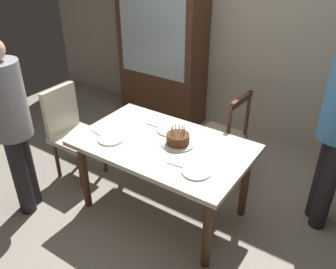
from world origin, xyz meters
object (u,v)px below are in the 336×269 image
chair_spindle_back (221,138)px  plate_near_celebrant (111,139)px  person_celebrant (11,121)px  china_cabinet (162,49)px  plate_near_guest (196,172)px  birthday_cake (178,140)px  plate_far_side (169,130)px  dining_table (163,153)px  chair_upholstered (71,128)px

chair_spindle_back → plate_near_celebrant: bearing=-121.1°
person_celebrant → china_cabinet: bearing=90.1°
chair_spindle_back → china_cabinet: (-1.26, 0.79, 0.49)m
person_celebrant → chair_spindle_back: bearing=48.5°
plate_near_guest → china_cabinet: bearing=130.7°
birthday_cake → plate_far_side: size_ratio=1.27×
dining_table → plate_near_celebrant: plate_near_celebrant is taller
birthday_cake → dining_table: bearing=-152.3°
chair_spindle_back → chair_upholstered: size_ratio=1.00×
plate_near_guest → plate_near_celebrant: bearing=180.0°
plate_near_celebrant → chair_upholstered: chair_upholstered is taller
plate_near_guest → dining_table: bearing=155.3°
person_celebrant → dining_table: bearing=31.4°
china_cabinet → plate_near_guest: bearing=-49.3°
dining_table → china_cabinet: size_ratio=0.77×
plate_near_celebrant → person_celebrant: size_ratio=0.14×
chair_upholstered → birthday_cake: bearing=3.9°
plate_near_celebrant → china_cabinet: 1.90m
chair_upholstered → person_celebrant: (0.04, -0.63, 0.37)m
chair_spindle_back → birthday_cake: bearing=-95.8°
dining_table → plate_far_side: plate_far_side is taller
plate_far_side → plate_near_guest: same height
birthday_cake → chair_upholstered: bearing=-176.1°
plate_near_guest → chair_upholstered: size_ratio=0.23×
birthday_cake → plate_near_guest: size_ratio=1.27×
birthday_cake → chair_spindle_back: size_ratio=0.29×
chair_spindle_back → chair_upholstered: same height
chair_upholstered → plate_near_celebrant: bearing=-13.8°
dining_table → person_celebrant: bearing=-148.6°
plate_near_celebrant → plate_far_side: 0.52m
dining_table → china_cabinet: china_cabinet is taller
birthday_cake → plate_near_guest: (0.33, -0.26, -0.04)m
plate_near_celebrant → plate_far_side: (0.33, 0.40, 0.00)m
chair_upholstered → dining_table: bearing=1.3°
plate_near_celebrant → china_cabinet: bearing=111.0°
plate_near_celebrant → chair_upholstered: size_ratio=0.23×
plate_near_celebrant → plate_near_guest: 0.84m
plate_near_guest → china_cabinet: china_cabinet is taller
plate_far_side → person_celebrant: size_ratio=0.14×
dining_table → plate_far_side: 0.24m
birthday_cake → plate_near_celebrant: (-0.51, -0.26, -0.04)m
birthday_cake → china_cabinet: (-1.19, 1.50, 0.18)m
china_cabinet → dining_table: bearing=-55.3°
plate_near_celebrant → plate_far_side: size_ratio=1.00×
chair_spindle_back → person_celebrant: (-1.26, -1.42, 0.45)m
plate_near_celebrant → china_cabinet: (-0.68, 1.76, 0.22)m
plate_near_celebrant → china_cabinet: size_ratio=0.12×
dining_table → plate_near_celebrant: 0.46m
plate_near_celebrant → person_celebrant: 0.83m
plate_near_celebrant → chair_upholstered: 0.77m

